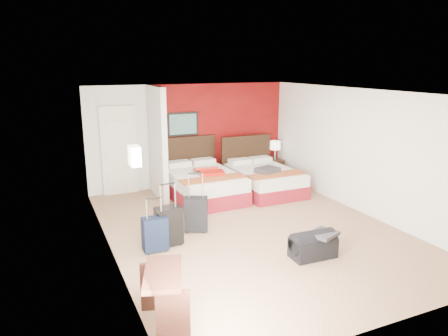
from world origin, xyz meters
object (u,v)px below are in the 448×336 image
suitcase_navy (155,235)px  bed_right (264,181)px  desk (164,298)px  table_lamp (275,150)px  suitcase_black (169,227)px  duffel_bag (313,246)px  nightstand (274,169)px  suitcase_charcoal (196,215)px  bed_left (203,185)px  red_suitcase_open (209,171)px

suitcase_navy → bed_right: bearing=32.3°
desk → bed_right: bearing=66.5°
table_lamp → suitcase_black: bearing=-142.4°
bed_right → suitcase_navy: size_ratio=3.39×
table_lamp → duffel_bag: table_lamp is taller
nightstand → suitcase_charcoal: suitcase_charcoal is taller
bed_left → red_suitcase_open: bearing=-46.9°
nightstand → table_lamp: 0.51m
nightstand → suitcase_navy: size_ratio=0.96×
desk → bed_left: bearing=81.3°
bed_right → red_suitcase_open: red_suitcase_open is taller
bed_right → desk: (-3.64, -4.09, 0.07)m
suitcase_charcoal → duffel_bag: 2.18m
bed_left → suitcase_navy: bed_left is taller
bed_left → bed_right: bed_left is taller
bed_left → duffel_bag: (0.49, -3.48, -0.12)m
suitcase_black → duffel_bag: size_ratio=0.91×
nightstand → duffel_bag: size_ratio=0.75×
duffel_bag → desk: bearing=-161.9°
bed_right → red_suitcase_open: (-1.39, 0.06, 0.37)m
nightstand → table_lamp: size_ratio=1.07×
bed_right → nightstand: 1.23m
red_suitcase_open → suitcase_charcoal: bearing=-107.3°
suitcase_black → desk: 2.23m
bed_right → red_suitcase_open: bearing=177.2°
bed_right → table_lamp: size_ratio=3.80×
suitcase_charcoal → suitcase_navy: size_ratio=1.11×
suitcase_black → suitcase_charcoal: suitcase_black is taller
nightstand → duffel_bag: (-1.82, -4.24, -0.08)m
red_suitcase_open → nightstand: (2.22, 0.87, -0.38)m
duffel_bag → desk: 2.75m
red_suitcase_open → suitcase_black: bearing=-115.4°
nightstand → duffel_bag: nightstand is taller
bed_right → suitcase_navy: bearing=-147.2°
bed_left → suitcase_charcoal: suitcase_charcoal is taller
bed_left → suitcase_charcoal: (-0.81, -1.74, 0.00)m
bed_left → suitcase_navy: 2.84m
suitcase_charcoal → suitcase_navy: suitcase_charcoal is taller
red_suitcase_open → table_lamp: bearing=33.2°
bed_right → suitcase_black: suitcase_black is taller
suitcase_charcoal → bed_right: bearing=58.2°
nightstand → suitcase_navy: (-4.03, -3.03, 0.01)m
suitcase_black → suitcase_navy: (-0.27, -0.14, -0.05)m
red_suitcase_open → nightstand: size_ratio=1.35×
red_suitcase_open → suitcase_navy: bearing=-118.1°
table_lamp → suitcase_charcoal: bearing=-141.4°
suitcase_navy → duffel_bag: size_ratio=0.78×
bed_left → bed_right: bearing=-7.9°
nightstand → suitcase_navy: bearing=-141.3°
suitcase_charcoal → suitcase_navy: bearing=-126.1°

